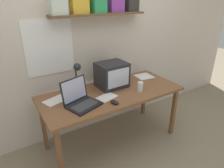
{
  "coord_description": "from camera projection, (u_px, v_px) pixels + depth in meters",
  "views": [
    {
      "loc": [
        -1.11,
        -1.79,
        1.74
      ],
      "look_at": [
        0.0,
        0.0,
        0.81
      ],
      "focal_mm": 32.0,
      "sensor_mm": 36.0,
      "label": 1
    }
  ],
  "objects": [
    {
      "name": "printed_handout",
      "position": [
        144.0,
        76.0,
        2.79
      ],
      "size": [
        0.24,
        0.24,
        0.0
      ],
      "rotation": [
        0.0,
        0.0,
        -0.11
      ],
      "color": "white",
      "rests_on": "corner_desk"
    },
    {
      "name": "back_wall",
      "position": [
        91.0,
        34.0,
        2.48
      ],
      "size": [
        5.6,
        0.24,
        2.6
      ],
      "color": "beige",
      "rests_on": "ground_plane"
    },
    {
      "name": "computer_mouse",
      "position": [
        115.0,
        102.0,
        2.08
      ],
      "size": [
        0.09,
        0.12,
        0.03
      ],
      "rotation": [
        0.0,
        0.0,
        0.28
      ],
      "color": "black",
      "rests_on": "corner_desk"
    },
    {
      "name": "open_notebook",
      "position": [
        57.0,
        100.0,
        2.16
      ],
      "size": [
        0.32,
        0.24,
        0.0
      ],
      "rotation": [
        0.0,
        0.0,
        0.32
      ],
      "color": "silver",
      "rests_on": "corner_desk"
    },
    {
      "name": "loose_paper_near_laptop",
      "position": [
        107.0,
        97.0,
        2.22
      ],
      "size": [
        0.25,
        0.2,
        0.0
      ],
      "rotation": [
        0.0,
        0.0,
        0.28
      ],
      "color": "silver",
      "rests_on": "corner_desk"
    },
    {
      "name": "laptop",
      "position": [
        80.0,
        98.0,
        2.05
      ],
      "size": [
        0.39,
        0.37,
        0.26
      ],
      "rotation": [
        0.0,
        0.0,
        0.31
      ],
      "color": "black",
      "rests_on": "corner_desk"
    },
    {
      "name": "corner_desk",
      "position": [
        112.0,
        96.0,
        2.37
      ],
      "size": [
        1.66,
        0.72,
        0.71
      ],
      "color": "brown",
      "rests_on": "ground_plane"
    },
    {
      "name": "desk_lamp",
      "position": [
        77.0,
        75.0,
        2.21
      ],
      "size": [
        0.12,
        0.15,
        0.37
      ],
      "rotation": [
        0.0,
        0.0,
        0.01
      ],
      "color": "#232326",
      "rests_on": "corner_desk"
    },
    {
      "name": "ground_plane",
      "position": [
        112.0,
        140.0,
        2.63
      ],
      "size": [
        12.0,
        12.0,
        0.0
      ],
      "primitive_type": "plane",
      "color": "gray"
    },
    {
      "name": "crt_monitor",
      "position": [
        112.0,
        75.0,
        2.43
      ],
      "size": [
        0.36,
        0.3,
        0.3
      ],
      "rotation": [
        0.0,
        0.0,
        0.02
      ],
      "color": "#232326",
      "rests_on": "corner_desk"
    },
    {
      "name": "juice_glass",
      "position": [
        140.0,
        87.0,
        2.34
      ],
      "size": [
        0.07,
        0.07,
        0.11
      ],
      "color": "white",
      "rests_on": "corner_desk"
    }
  ]
}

